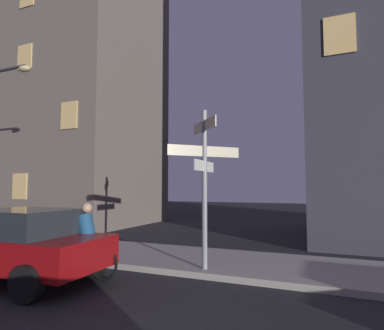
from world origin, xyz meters
TOP-DOWN VIEW (x-y plane):
  - sidewalk_kerb at (0.00, 6.31)m, footprint 40.00×2.72m
  - signpost at (-1.10, 5.28)m, footprint 1.27×1.27m
  - car_near_right at (-4.55, 3.32)m, footprint 4.14×2.02m
  - cyclist at (-3.42, 4.07)m, footprint 1.82×0.33m
  - building_left_block at (-13.11, 12.44)m, footprint 11.42×6.75m

SIDE VIEW (x-z plane):
  - sidewalk_kerb at x=0.00m, z-range 0.00..0.14m
  - cyclist at x=-3.42m, z-range -0.06..1.55m
  - car_near_right at x=-4.55m, z-range 0.04..1.52m
  - signpost at x=-1.10m, z-range 0.47..4.04m
  - building_left_block at x=-13.11m, z-range 0.00..21.55m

